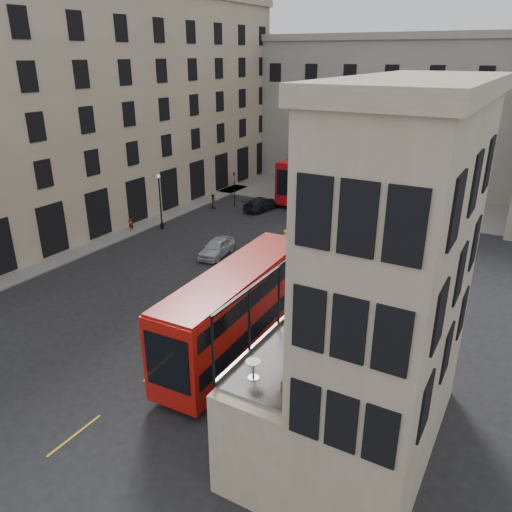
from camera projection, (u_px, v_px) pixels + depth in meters
The scene contains 31 objects.
ground at pixel (192, 378), 26.08m from camera, with size 140.00×140.00×0.00m, color black.
host_building_main at pixel (398, 285), 18.55m from camera, with size 7.26×11.40×15.10m.
host_frontage at pixel (307, 380), 22.23m from camera, with size 3.00×11.00×4.50m, color #C1B391.
cafe_floor at pixel (309, 336), 21.37m from camera, with size 3.00×10.00×0.10m, color slate.
building_left at pixel (90, 100), 50.30m from camera, with size 14.60×50.60×22.00m.
gateway at pixel (384, 107), 63.38m from camera, with size 35.00×10.60×18.00m.
pavement_far at pixel (343, 196), 59.34m from camera, with size 40.00×12.00×0.12m, color slate.
pavement_left at pixel (78, 237), 45.86m from camera, with size 8.00×48.00×0.12m, color slate.
traffic_light_near at pixel (281, 257), 35.27m from camera, with size 0.16×0.20×3.80m.
traffic_light_far at pixel (234, 185), 54.58m from camera, with size 0.16×0.20×3.80m.
street_lamp_a at pixel (161, 205), 47.49m from camera, with size 0.36×0.36×5.33m.
street_lamp_b at pixel (332, 183), 55.25m from camera, with size 0.36×0.36×5.33m.
bus_near at pixel (237, 307), 27.44m from camera, with size 3.37×12.72×5.03m.
bus_far at pixel (309, 173), 58.22m from camera, with size 3.52×12.77×5.04m.
car_a at pixel (217, 247), 41.63m from camera, with size 1.74×4.33×1.47m, color #A5A8AD.
car_b at pixel (319, 221), 48.23m from camera, with size 1.55×4.44×1.46m, color #B9190B.
car_c at pixel (262, 204), 53.89m from camera, with size 1.96×4.83×1.40m, color black.
bicycle at pixel (236, 257), 40.19m from camera, with size 0.68×1.95×1.02m, color gray.
cyclist at pixel (286, 241), 42.59m from camera, with size 0.68×0.45×1.88m, color #CCF419.
pedestrian_a at pixel (213, 202), 54.15m from camera, with size 0.78×0.61×1.61m, color gray.
pedestrian_b at pixel (311, 189), 59.25m from camera, with size 1.06×0.61×1.63m, color gray.
pedestrian_c at pixel (341, 202), 53.45m from camera, with size 1.14×0.47×1.94m, color gray.
pedestrian_d at pixel (409, 202), 53.36m from camera, with size 0.95×0.62×1.94m, color gray.
pedestrian_e at pixel (131, 224), 47.31m from camera, with size 0.58×0.38×1.59m, color gray.
cafe_table_near at pixel (253, 367), 18.32m from camera, with size 0.58×0.58×0.73m.
cafe_table_mid at pixel (290, 323), 21.35m from camera, with size 0.55×0.55×0.69m.
cafe_table_far at pixel (325, 295), 23.82m from camera, with size 0.55×0.55×0.68m.
cafe_chair_a at pixel (288, 384), 17.76m from camera, with size 0.44×0.44×0.78m.
cafe_chair_b at pixel (334, 331), 21.07m from camera, with size 0.54×0.54×0.93m.
cafe_chair_c at pixel (328, 326), 21.48m from camera, with size 0.47×0.47×0.94m.
cafe_chair_d at pixel (362, 304), 23.43m from camera, with size 0.44×0.44×0.85m.
Camera 1 is at (13.75, -17.18, 15.77)m, focal length 35.00 mm.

